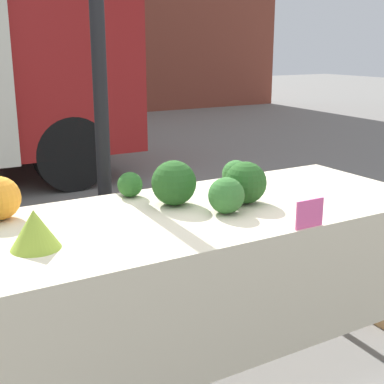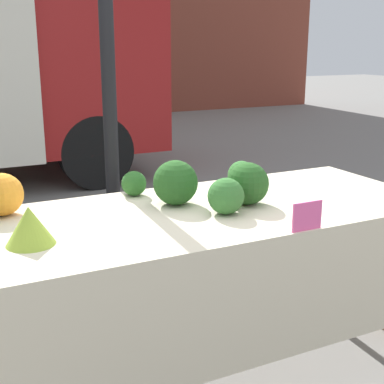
% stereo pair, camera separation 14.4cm
% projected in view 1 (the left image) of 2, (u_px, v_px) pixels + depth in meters
% --- Properties ---
extents(tent_pole, '(0.07, 0.07, 2.64)m').
position_uv_depth(tent_pole, '(100.00, 85.00, 2.53)').
color(tent_pole, black).
rests_on(tent_pole, ground_plane).
extents(market_table, '(2.10, 0.81, 0.86)m').
position_uv_depth(market_table, '(200.00, 241.00, 2.14)').
color(market_table, beige).
rests_on(market_table, ground_plane).
extents(romanesco_head, '(0.17, 0.17, 0.13)m').
position_uv_depth(romanesco_head, '(35.00, 229.00, 1.75)').
color(romanesco_head, '#93B238').
rests_on(romanesco_head, market_table).
extents(broccoli_head_0, '(0.18, 0.18, 0.18)m').
position_uv_depth(broccoli_head_0, '(246.00, 183.00, 2.25)').
color(broccoli_head_0, '#23511E').
rests_on(broccoli_head_0, market_table).
extents(broccoli_head_2, '(0.19, 0.19, 0.19)m').
position_uv_depth(broccoli_head_2, '(174.00, 183.00, 2.23)').
color(broccoli_head_2, '#23511E').
rests_on(broccoli_head_2, market_table).
extents(broccoli_head_3, '(0.15, 0.15, 0.15)m').
position_uv_depth(broccoli_head_3, '(226.00, 195.00, 2.12)').
color(broccoli_head_3, '#336B2D').
rests_on(broccoli_head_3, market_table).
extents(broccoli_head_4, '(0.13, 0.13, 0.13)m').
position_uv_depth(broccoli_head_4, '(236.00, 174.00, 2.51)').
color(broccoli_head_4, '#336B2D').
rests_on(broccoli_head_4, market_table).
extents(broccoli_head_5, '(0.11, 0.11, 0.11)m').
position_uv_depth(broccoli_head_5, '(130.00, 185.00, 2.35)').
color(broccoli_head_5, '#285B23').
rests_on(broccoli_head_5, market_table).
extents(price_sign, '(0.13, 0.01, 0.11)m').
position_uv_depth(price_sign, '(310.00, 214.00, 1.95)').
color(price_sign, '#F45B9E').
rests_on(price_sign, market_table).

